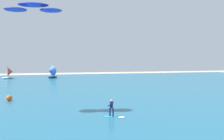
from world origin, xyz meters
TOP-DOWN VIEW (x-y plane):
  - ocean at (0.00, 49.11)m, footprint 160.00×90.00m
  - kitesurfer at (-0.83, 15.04)m, footprint 1.96×1.50m
  - kite at (-7.91, 19.54)m, footprint 6.01×2.98m
  - sailboat_mid_left at (-14.73, 72.86)m, footprint 3.62×3.13m
  - sailboat_center_horizon at (-2.64, 71.81)m, footprint 4.00×3.74m
  - marker_buoy at (-11.06, 28.26)m, footprint 0.78×0.78m

SIDE VIEW (x-z plane):
  - ocean at x=0.00m, z-range 0.00..0.10m
  - marker_buoy at x=-11.06m, z-range 0.10..0.88m
  - kitesurfer at x=-0.83m, z-range -0.13..1.54m
  - sailboat_mid_left at x=-14.73m, z-range -0.07..4.05m
  - sailboat_center_horizon at x=-2.64m, z-range -0.09..4.36m
  - kite at x=-7.91m, z-range 10.33..11.21m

